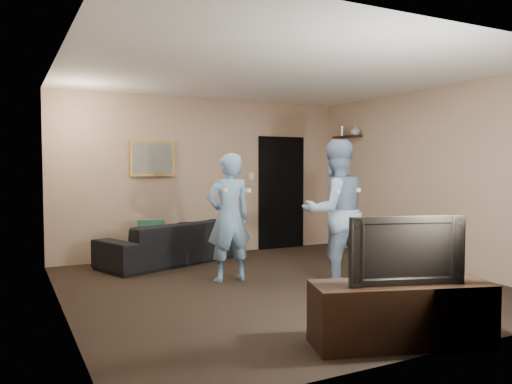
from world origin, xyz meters
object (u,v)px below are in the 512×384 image
television (402,249)px  wii_player_left (229,217)px  wii_player_right (335,212)px  sofa (170,242)px  tv_console (401,314)px

television → wii_player_left: 2.75m
wii_player_right → sofa: bearing=123.2°
tv_console → television: bearing=-162.0°
tv_console → wii_player_right: (0.79, 2.01, 0.65)m
television → wii_player_right: wii_player_right is taller
sofa → television: 4.31m
television → wii_player_right: 2.16m
television → wii_player_left: bearing=115.4°
television → wii_player_left: (-0.35, 2.73, 0.03)m
tv_console → wii_player_right: wii_player_right is taller
television → wii_player_left: size_ratio=0.59×
wii_player_left → wii_player_right: wii_player_right is taller
sofa → tv_console: (0.66, -4.23, -0.07)m
wii_player_left → television: bearing=-82.7°
television → wii_player_right: (0.79, 2.01, 0.11)m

